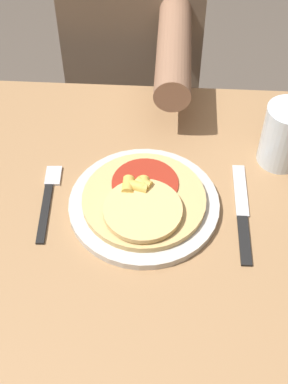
{
  "coord_description": "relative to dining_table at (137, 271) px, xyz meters",
  "views": [
    {
      "loc": [
        0.04,
        -0.54,
        1.48
      ],
      "look_at": [
        0.01,
        0.05,
        0.8
      ],
      "focal_mm": 50.0,
      "sensor_mm": 36.0,
      "label": 1
    }
  ],
  "objects": [
    {
      "name": "fork",
      "position": [
        -0.16,
        0.06,
        0.13
      ],
      "size": [
        0.03,
        0.18,
        0.0
      ],
      "color": "black",
      "rests_on": "dining_table"
    },
    {
      "name": "person_diner",
      "position": [
        -0.05,
        0.63,
        0.05
      ],
      "size": [
        0.33,
        0.52,
        1.18
      ],
      "color": "#2D2D38",
      "rests_on": "ground_plane"
    },
    {
      "name": "drinking_glass",
      "position": [
        0.26,
        0.18,
        0.19
      ],
      "size": [
        0.08,
        0.08,
        0.12
      ],
      "color": "silver",
      "rests_on": "dining_table"
    },
    {
      "name": "knife",
      "position": [
        0.18,
        0.04,
        0.13
      ],
      "size": [
        0.02,
        0.22,
        0.0
      ],
      "color": "black",
      "rests_on": "dining_table"
    },
    {
      "name": "plate",
      "position": [
        0.01,
        0.05,
        0.13
      ],
      "size": [
        0.26,
        0.26,
        0.01
      ],
      "color": "beige",
      "rests_on": "dining_table"
    },
    {
      "name": "dining_table",
      "position": [
        0.0,
        0.0,
        0.0
      ],
      "size": [
        1.09,
        0.78,
        0.76
      ],
      "color": "#9E754C",
      "rests_on": "ground_plane"
    },
    {
      "name": "pizza",
      "position": [
        0.01,
        0.05,
        0.15
      ],
      "size": [
        0.21,
        0.21,
        0.04
      ],
      "color": "tan",
      "rests_on": "plate"
    }
  ]
}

